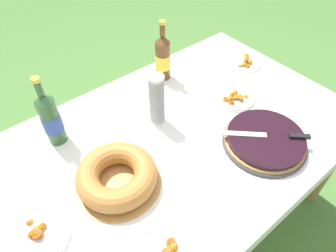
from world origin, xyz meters
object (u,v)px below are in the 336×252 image
Objects in this scene: cider_bottle_amber at (163,58)px; cup_stack at (157,100)px; cider_bottle_green at (51,119)px; snack_plate_near at (245,62)px; bundt_cake at (117,176)px; snack_plate_right at (234,97)px; berry_tart at (265,140)px; serving_knife at (274,135)px; snack_plate_left at (38,235)px.

cup_stack is at bearing -132.86° from cider_bottle_amber.
cider_bottle_green is 1.73× the size of snack_plate_near.
snack_plate_right is (0.75, 0.05, -0.04)m from bundt_cake.
snack_plate_right is (0.83, -0.32, -0.12)m from cider_bottle_green.
snack_plate_right is at bearing 66.48° from berry_tart.
cup_stack reaches higher than serving_knife.
bundt_cake is at bearing -175.79° from snack_plate_right.
snack_plate_left is at bearing -164.24° from cup_stack.
cider_bottle_green is at bearing 139.00° from berry_tart.
berry_tart is 0.05m from serving_knife.
cider_bottle_green is (-0.70, 0.61, 0.10)m from berry_tart.
cider_bottle_amber reaches higher than snack_plate_left.
snack_plate_near is (1.12, -0.14, -0.12)m from cider_bottle_green.
snack_plate_near is (0.42, 0.47, -0.01)m from berry_tart.
cup_stack is at bearing 27.90° from bundt_cake.
cider_bottle_amber reaches higher than serving_knife.
cider_bottle_green is 1.62× the size of snack_plate_right.
cup_stack is at bearing 123.50° from berry_tart.
bundt_cake is 1.01× the size of cider_bottle_green.
cup_stack is 0.35m from cider_bottle_amber.
snack_plate_near is (1.04, 0.23, -0.04)m from bundt_cake.
cup_stack reaches higher than bundt_cake.
snack_plate_left is (-0.25, -0.38, -0.12)m from cider_bottle_green.
cider_bottle_amber is (0.66, 0.07, -0.00)m from cider_bottle_green.
cider_bottle_amber is 1.58× the size of snack_plate_right.
cup_stack is at bearing -24.18° from cider_bottle_green.
cider_bottle_amber is at bearing 37.09° from bundt_cake.
serving_knife is 0.96m from cider_bottle_green.
cup_stack is 0.71m from snack_plate_left.
cider_bottle_amber is 1.03m from snack_plate_left.
cider_bottle_green is 1.03× the size of cider_bottle_amber.
serving_knife is 0.54m from cup_stack.
snack_plate_right is (0.41, -0.13, -0.12)m from cup_stack.
cider_bottle_green reaches higher than snack_plate_right.
cup_stack is 0.44m from snack_plate_right.
snack_plate_right is (0.17, -0.38, -0.11)m from cider_bottle_amber.
berry_tart is 1.06× the size of bundt_cake.
cider_bottle_amber is (-0.06, 0.70, 0.06)m from serving_knife.
bundt_cake is at bearing 158.80° from berry_tart.
bundt_cake reaches higher than snack_plate_right.
snack_plate_right is at bearing -66.48° from cider_bottle_amber.
snack_plate_left is at bearing 166.55° from berry_tart.
snack_plate_near is (0.70, 0.05, -0.12)m from cup_stack.
cider_bottle_amber is at bearing -41.68° from serving_knife.
bundt_cake is 0.39m from cup_stack.
cider_bottle_amber is 0.51m from snack_plate_near.
berry_tart is 0.51m from cup_stack.
bundt_cake is 1.31× the size of cup_stack.
serving_knife is at bearing -85.10° from cider_bottle_amber.
cup_stack is at bearing -175.66° from snack_plate_near.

